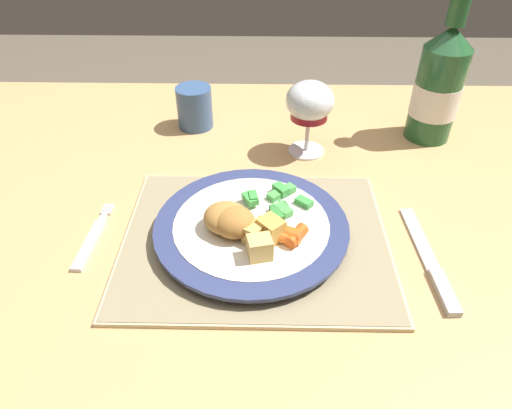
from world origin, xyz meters
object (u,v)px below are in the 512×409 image
fork (92,240)px  bottle (439,86)px  table_knife (432,266)px  drinking_cup (195,106)px  dining_table (240,243)px  wine_glass (310,104)px  dinner_plate (251,228)px

fork → bottle: bottle is taller
table_knife → bottle: bottle is taller
bottle → drinking_cup: size_ratio=3.32×
dining_table → wine_glass: wine_glass is taller
bottle → wine_glass: bearing=-165.3°
table_knife → drinking_cup: (-0.35, 0.37, 0.04)m
dinner_plate → bottle: 0.43m
dinner_plate → wine_glass: (0.09, 0.22, 0.07)m
dinner_plate → drinking_cup: bearing=110.0°
dining_table → drinking_cup: drinking_cup is taller
dining_table → fork: fork is taller
dining_table → dinner_plate: size_ratio=5.41×
dining_table → bottle: 0.43m
dinner_plate → drinking_cup: size_ratio=3.38×
fork → wine_glass: (0.31, 0.24, 0.09)m
fork → table_knife: size_ratio=0.70×
dining_table → wine_glass: (0.11, 0.14, 0.18)m
table_knife → bottle: 0.36m
fork → dinner_plate: bearing=3.1°
dining_table → table_knife: table_knife is taller
dining_table → bottle: bottle is taller
fork → table_knife: table_knife is taller
fork → drinking_cup: size_ratio=1.75×
fork → table_knife: 0.45m
dinner_plate → fork: 0.22m
dinner_plate → wine_glass: wine_glass is taller
bottle → dinner_plate: bearing=-138.0°
wine_glass → drinking_cup: (-0.20, 0.09, -0.05)m
bottle → drinking_cup: (-0.43, 0.03, -0.06)m
dining_table → dinner_plate: (0.02, -0.08, 0.11)m
table_knife → dinner_plate: bearing=167.3°
bottle → drinking_cup: 0.43m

